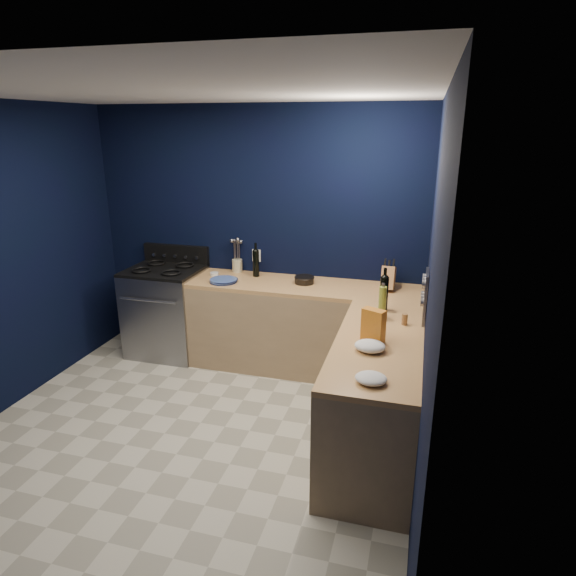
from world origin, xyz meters
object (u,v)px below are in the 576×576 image
(gas_range, at_px, (167,312))
(crouton_bag, at_px, (373,325))
(plate_stack, at_px, (223,281))
(knife_block, at_px, (388,278))
(utensil_crock, at_px, (237,266))

(gas_range, xyz_separation_m, crouton_bag, (2.32, -1.15, 0.56))
(plate_stack, distance_m, crouton_bag, 1.90)
(crouton_bag, bearing_deg, plate_stack, 171.31)
(gas_range, height_order, plate_stack, plate_stack)
(plate_stack, bearing_deg, crouton_bag, -32.86)
(plate_stack, xyz_separation_m, knife_block, (1.60, 0.21, 0.09))
(gas_range, height_order, knife_block, knife_block)
(gas_range, xyz_separation_m, plate_stack, (0.73, -0.12, 0.46))
(plate_stack, xyz_separation_m, crouton_bag, (1.59, -1.03, 0.10))
(gas_range, height_order, crouton_bag, crouton_bag)
(knife_block, bearing_deg, plate_stack, -170.29)
(plate_stack, bearing_deg, utensil_crock, 89.98)
(gas_range, xyz_separation_m, knife_block, (2.33, 0.09, 0.55))
(utensil_crock, bearing_deg, crouton_bag, -41.70)
(gas_range, xyz_separation_m, utensil_crock, (0.73, 0.27, 0.51))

